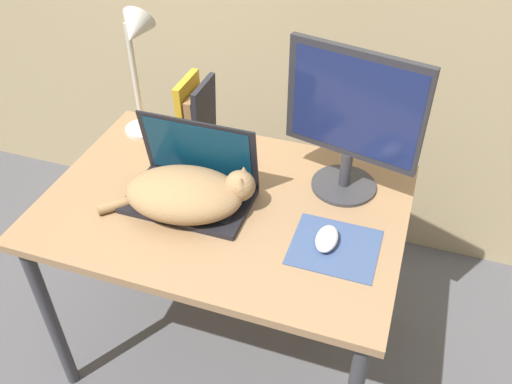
# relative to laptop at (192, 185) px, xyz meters

# --- Properties ---
(desk) EXTENTS (1.11, 0.77, 0.75)m
(desk) POSITION_rel_laptop_xyz_m (0.10, 0.01, -0.13)
(desk) COLOR #93704C
(desk) RESTS_ON ground_plane
(laptop) EXTENTS (0.38, 0.24, 0.25)m
(laptop) POSITION_rel_laptop_xyz_m (0.00, 0.00, 0.00)
(laptop) COLOR black
(laptop) RESTS_ON desk
(cat) EXTENTS (0.45, 0.29, 0.14)m
(cat) POSITION_rel_laptop_xyz_m (0.01, -0.06, 0.02)
(cat) COLOR #99754C
(cat) RESTS_ON desk
(external_monitor) EXTENTS (0.42, 0.21, 0.47)m
(external_monitor) POSITION_rel_laptop_xyz_m (0.44, 0.20, 0.21)
(external_monitor) COLOR #333338
(external_monitor) RESTS_ON desk
(mousepad) EXTENTS (0.25, 0.22, 0.00)m
(mousepad) POSITION_rel_laptop_xyz_m (0.47, -0.08, -0.05)
(mousepad) COLOR #384C75
(mousepad) RESTS_ON desk
(computer_mouse) EXTENTS (0.06, 0.11, 0.04)m
(computer_mouse) POSITION_rel_laptop_xyz_m (0.45, -0.07, -0.03)
(computer_mouse) COLOR silver
(computer_mouse) RESTS_ON mousepad
(book_row) EXTENTS (0.09, 0.17, 0.24)m
(book_row) POSITION_rel_laptop_xyz_m (-0.11, 0.30, 0.06)
(book_row) COLOR gold
(book_row) RESTS_ON desk
(desk_lamp) EXTENTS (0.17, 0.17, 0.48)m
(desk_lamp) POSITION_rel_laptop_xyz_m (-0.29, 0.26, 0.28)
(desk_lamp) COLOR beige
(desk_lamp) RESTS_ON desk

